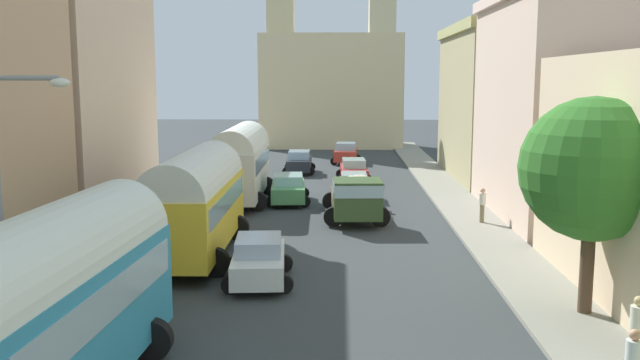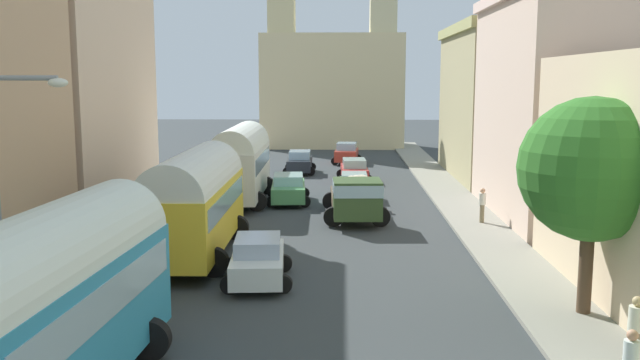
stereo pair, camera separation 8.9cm
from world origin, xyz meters
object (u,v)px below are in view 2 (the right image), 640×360
Objects in this scene: parked_bus_0 at (50,299)px; car_0 at (354,186)px; pedestrian_0 at (482,204)px; streetlamp_near at (7,199)px; car_4 at (288,188)px; parked_bus_1 at (195,199)px; cargo_truck_0 at (356,196)px; car_5 at (300,162)px; pedestrian_1 at (636,328)px; car_1 at (354,170)px; car_2 at (347,153)px; car_3 at (258,260)px; parked_bus_2 at (241,160)px.

car_0 is at bearing 75.44° from parked_bus_0.
pedestrian_0 is 21.48m from streetlamp_near.
parked_bus_1 is at bearing -102.95° from car_4.
car_5 is at bearing 102.77° from cargo_truck_0.
cargo_truck_0 is 3.90× the size of pedestrian_1.
car_0 is at bearing 70.89° from streetlamp_near.
streetlamp_near is at bearing -105.21° from car_1.
car_4 is at bearing -114.40° from car_1.
car_2 reaches higher than car_3.
car_2 is 39.15m from pedestrian_1.
car_3 is 2.32× the size of pedestrian_0.
parked_bus_2 is 1.98× the size of car_1.
parked_bus_0 is 2.16× the size of car_2.
streetlamp_near reaches higher than parked_bus_2.
car_1 is 0.64× the size of streetlamp_near.
streetlamp_near is (-1.87, -21.86, 1.70)m from parked_bus_2.
car_1 is (6.26, 19.36, -1.46)m from parked_bus_1.
streetlamp_near is (-13.73, -16.25, 3.02)m from pedestrian_0.
car_2 is at bearing 81.55° from parked_bus_0.
car_3 is (-3.39, -15.97, 0.03)m from car_0.
car_2 is at bearing 90.90° from cargo_truck_0.
car_3 is 26.27m from car_5.
car_5 is (-3.69, 16.29, -0.37)m from cargo_truck_0.
pedestrian_1 is 0.26× the size of streetlamp_near.
car_2 reaches higher than car_0.
parked_bus_0 is at bearing -169.87° from pedestrian_1.
cargo_truck_0 is at bearing 71.32° from car_3.
cargo_truck_0 is 5.81m from pedestrian_0.
cargo_truck_0 is (6.15, 6.67, -1.03)m from parked_bus_1.
parked_bus_2 is 7.85m from cargo_truck_0.
parked_bus_2 is at bearing 119.84° from pedestrian_1.
car_3 is (2.74, -14.75, -1.56)m from parked_bus_2.
parked_bus_1 reaches higher than cargo_truck_0.
car_2 is (-0.35, 22.11, -0.35)m from cargo_truck_0.
streetlamp_near is at bearing -101.54° from car_4.
car_2 is (5.80, 28.78, -1.38)m from parked_bus_1.
cargo_truck_0 is 19.07m from streetlamp_near.
parked_bus_1 is 2.05× the size of car_1.
parked_bus_2 reaches higher than cargo_truck_0.
parked_bus_1 is at bearing -115.94° from car_0.
car_4 reaches higher than car_1.
parked_bus_2 is 13.19m from pedestrian_0.
pedestrian_0 is (6.09, -22.95, 0.18)m from car_2.
car_4 is at bearing 83.02° from parked_bus_0.
parked_bus_1 is 23.13m from car_5.
car_3 is at bearing -108.68° from cargo_truck_0.
parked_bus_1 reaches higher than car_2.
car_3 is at bearing -101.97° from car_0.
pedestrian_1 is (12.21, -21.28, -1.31)m from parked_bus_2.
car_4 is at bearing 114.56° from pedestrian_1.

